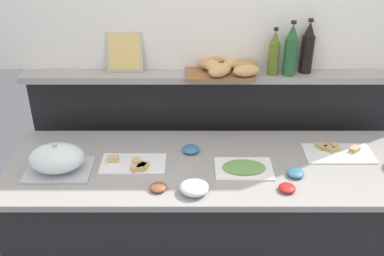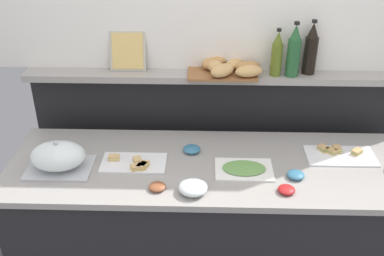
# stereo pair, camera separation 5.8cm
# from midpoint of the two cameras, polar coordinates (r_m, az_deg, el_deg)

# --- Properties ---
(ground_plane) EXTENTS (12.00, 12.00, 0.00)m
(ground_plane) POSITION_cam_midpoint_polar(r_m,az_deg,el_deg) (3.46, 1.61, -11.26)
(ground_plane) COLOR #4C4C51
(buffet_counter) EXTENTS (2.22, 0.71, 0.89)m
(buffet_counter) POSITION_cam_midpoint_polar(r_m,az_deg,el_deg) (2.72, 2.04, -12.34)
(buffet_counter) COLOR black
(buffet_counter) RESTS_ON ground_plane
(back_ledge_unit) EXTENTS (2.25, 0.22, 1.23)m
(back_ledge_unit) POSITION_cam_midpoint_polar(r_m,az_deg,el_deg) (3.02, 1.81, -2.77)
(back_ledge_unit) COLOR black
(back_ledge_unit) RESTS_ON ground_plane
(sandwich_platter_side) EXTENTS (0.37, 0.20, 0.04)m
(sandwich_platter_side) POSITION_cam_midpoint_polar(r_m,az_deg,el_deg) (2.64, 17.29, -2.94)
(sandwich_platter_side) COLOR white
(sandwich_platter_side) RESTS_ON buffet_counter
(sandwich_platter_front) EXTENTS (0.35, 0.19, 0.04)m
(sandwich_platter_front) POSITION_cam_midpoint_polar(r_m,az_deg,el_deg) (2.45, -7.90, -4.47)
(sandwich_platter_front) COLOR white
(sandwich_platter_front) RESTS_ON buffet_counter
(cold_cuts_platter) EXTENTS (0.30, 0.21, 0.02)m
(cold_cuts_platter) POSITION_cam_midpoint_polar(r_m,az_deg,el_deg) (2.40, 5.92, -5.03)
(cold_cuts_platter) COLOR white
(cold_cuts_platter) RESTS_ON buffet_counter
(serving_cloche) EXTENTS (0.34, 0.24, 0.17)m
(serving_cloche) POSITION_cam_midpoint_polar(r_m,az_deg,el_deg) (2.46, -17.08, -3.72)
(serving_cloche) COLOR #B7BABF
(serving_cloche) RESTS_ON buffet_counter
(glass_bowl_large) EXTENTS (0.14, 0.14, 0.06)m
(glass_bowl_large) POSITION_cam_midpoint_polar(r_m,az_deg,el_deg) (2.23, -0.39, -7.49)
(glass_bowl_large) COLOR silver
(glass_bowl_large) RESTS_ON buffet_counter
(condiment_bowl_dark) EXTENTS (0.08, 0.08, 0.03)m
(condiment_bowl_dark) POSITION_cam_midpoint_polar(r_m,az_deg,el_deg) (2.26, -4.90, -7.40)
(condiment_bowl_dark) COLOR brown
(condiment_bowl_dark) RESTS_ON buffet_counter
(condiment_bowl_cream) EXTENTS (0.10, 0.10, 0.03)m
(condiment_bowl_cream) POSITION_cam_midpoint_polar(r_m,az_deg,el_deg) (2.53, -0.71, -2.67)
(condiment_bowl_cream) COLOR teal
(condiment_bowl_cream) RESTS_ON buffet_counter
(condiment_bowl_red) EXTENTS (0.09, 0.09, 0.03)m
(condiment_bowl_red) POSITION_cam_midpoint_polar(r_m,az_deg,el_deg) (2.40, 12.27, -5.56)
(condiment_bowl_red) COLOR teal
(condiment_bowl_red) RESTS_ON buffet_counter
(condiment_bowl_teal) EXTENTS (0.08, 0.08, 0.03)m
(condiment_bowl_teal) POSITION_cam_midpoint_polar(r_m,az_deg,el_deg) (2.28, 11.21, -7.39)
(condiment_bowl_teal) COLOR red
(condiment_bowl_teal) RESTS_ON buffet_counter
(olive_oil_bottle) EXTENTS (0.06, 0.06, 0.28)m
(olive_oil_bottle) POSITION_cam_midpoint_polar(r_m,az_deg,el_deg) (2.66, 9.72, 9.13)
(olive_oil_bottle) COLOR #56661E
(olive_oil_bottle) RESTS_ON back_ledge_unit
(wine_bottle_dark) EXTENTS (0.08, 0.08, 0.32)m
(wine_bottle_dark) POSITION_cam_midpoint_polar(r_m,az_deg,el_deg) (2.72, 13.78, 9.62)
(wine_bottle_dark) COLOR black
(wine_bottle_dark) RESTS_ON back_ledge_unit
(wine_bottle_green) EXTENTS (0.08, 0.08, 0.32)m
(wine_bottle_green) POSITION_cam_midpoint_polar(r_m,az_deg,el_deg) (2.67, 11.76, 9.41)
(wine_bottle_green) COLOR #23562D
(wine_bottle_green) RESTS_ON back_ledge_unit
(bread_basket) EXTENTS (0.44, 0.34, 0.08)m
(bread_basket) POSITION_cam_midpoint_polar(r_m,az_deg,el_deg) (2.67, 3.54, 7.65)
(bread_basket) COLOR brown
(bread_basket) RESTS_ON back_ledge_unit
(framed_picture) EXTENTS (0.21, 0.07, 0.24)m
(framed_picture) POSITION_cam_midpoint_polar(r_m,az_deg,el_deg) (2.71, -8.93, 9.45)
(framed_picture) COLOR #B2AD9E
(framed_picture) RESTS_ON back_ledge_unit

